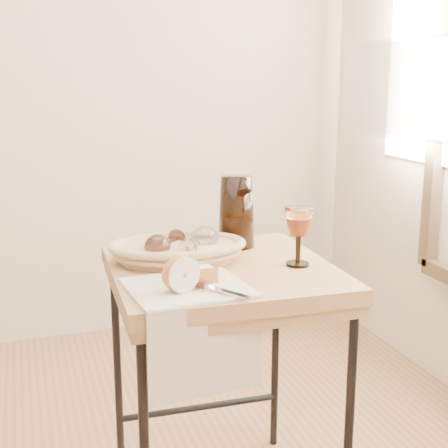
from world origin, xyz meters
name	(u,v)px	position (x,y,z in m)	size (l,w,h in m)	color
side_table	(222,391)	(0.68, 0.35, 0.37)	(0.59, 0.59, 0.75)	brown
tea_towel	(187,287)	(0.55, 0.19, 0.75)	(0.28, 0.25, 0.01)	beige
bread_basket	(178,252)	(0.58, 0.42, 0.78)	(0.34, 0.23, 0.05)	#9E6E3E
goblet_lying_a	(166,244)	(0.55, 0.44, 0.80)	(0.12, 0.07, 0.07)	brown
goblet_lying_b	(197,243)	(0.63, 0.40, 0.80)	(0.13, 0.08, 0.08)	white
pitcher	(236,212)	(0.79, 0.52, 0.85)	(0.15, 0.23, 0.25)	black
wine_goblet	(298,236)	(0.88, 0.28, 0.83)	(0.08, 0.08, 0.16)	white
apple_half	(179,273)	(0.52, 0.17, 0.80)	(0.09, 0.05, 0.09)	red
apple_wedge	(200,275)	(0.58, 0.21, 0.77)	(0.06, 0.03, 0.04)	beige
table_knife	(211,287)	(0.59, 0.15, 0.76)	(0.20, 0.02, 0.02)	silver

